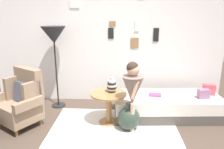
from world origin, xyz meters
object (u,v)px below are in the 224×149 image
armchair (22,101)px  vase_striped (112,86)px  side_table (109,101)px  daybed (167,106)px  person_child (133,88)px  demijohn_near (129,118)px  floor_lamp (54,37)px  book_on_daybed (155,95)px

armchair → vase_striped: armchair is taller
side_table → daybed: bearing=16.4°
person_child → daybed: bearing=39.6°
daybed → person_child: size_ratio=1.69×
side_table → person_child: (0.39, -0.24, 0.34)m
person_child → demijohn_near: bearing=143.0°
side_table → person_child: bearing=-31.8°
side_table → demijohn_near: side_table is taller
person_child → floor_lamp: bearing=148.1°
person_child → book_on_daybed: 0.77m
armchair → daybed: (2.50, 0.44, -0.24)m
vase_striped → side_table: bearing=-133.8°
book_on_daybed → floor_lamp: bearing=169.1°
side_table → book_on_daybed: side_table is taller
daybed → person_child: (-0.67, -0.55, 0.54)m
book_on_daybed → armchair: bearing=-169.2°
side_table → book_on_daybed: 0.89m
daybed → demijohn_near: 0.88m
vase_striped → floor_lamp: bearing=151.3°
daybed → book_on_daybed: bearing=-178.2°
daybed → floor_lamp: size_ratio=1.20×
person_child → demijohn_near: (-0.05, 0.04, -0.54)m
side_table → floor_lamp: (-1.08, 0.67, 1.01)m
vase_striped → floor_lamp: floor_lamp is taller
demijohn_near → side_table: bearing=149.0°
floor_lamp → demijohn_near: 2.07m
armchair → person_child: size_ratio=0.84×
vase_striped → person_child: 0.45m
person_child → side_table: bearing=148.2°
daybed → floor_lamp: floor_lamp is taller
daybed → side_table: (-1.06, -0.31, 0.20)m
daybed → book_on_daybed: size_ratio=8.83×
book_on_daybed → side_table: bearing=-159.9°
side_table → demijohn_near: size_ratio=1.34×
daybed → demijohn_near: bearing=-144.3°
vase_striped → book_on_daybed: vase_striped is taller
daybed → demijohn_near: size_ratio=4.22×
vase_striped → floor_lamp: (-1.13, 0.62, 0.75)m
demijohn_near → person_child: bearing=-37.0°
daybed → demijohn_near: (-0.72, -0.52, -0.01)m
armchair → daybed: armchair is taller
armchair → side_table: 1.45m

